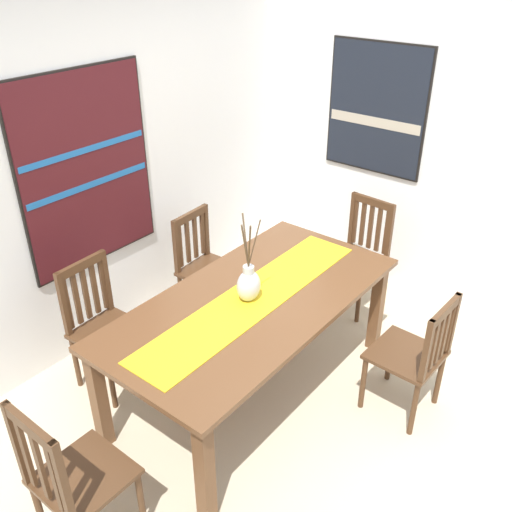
{
  "coord_description": "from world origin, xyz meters",
  "views": [
    {
      "loc": [
        -2.35,
        -1.34,
        2.74
      ],
      "look_at": [
        0.04,
        0.54,
        1.0
      ],
      "focal_mm": 39.25,
      "sensor_mm": 36.0,
      "label": 1
    }
  ],
  "objects_px": {
    "chair_2": "(360,252)",
    "painting_on_side_wall": "(377,109)",
    "chair_4": "(205,265)",
    "chair_0": "(415,354)",
    "chair_3": "(72,477)",
    "dining_table": "(253,311)",
    "centerpiece_vase": "(249,284)",
    "painting_on_back_wall": "(87,171)",
    "chair_1": "(102,323)"
  },
  "relations": [
    {
      "from": "chair_2",
      "to": "painting_on_side_wall",
      "type": "relative_size",
      "value": 0.88
    },
    {
      "from": "chair_4",
      "to": "chair_0",
      "type": "bearing_deg",
      "value": -89.76
    },
    {
      "from": "chair_2",
      "to": "chair_3",
      "type": "relative_size",
      "value": 0.96
    },
    {
      "from": "dining_table",
      "to": "chair_2",
      "type": "xyz_separation_m",
      "value": [
        1.4,
        -0.01,
        -0.18
      ]
    },
    {
      "from": "dining_table",
      "to": "centerpiece_vase",
      "type": "distance_m",
      "value": 0.21
    },
    {
      "from": "chair_4",
      "to": "painting_on_back_wall",
      "type": "relative_size",
      "value": 0.65
    },
    {
      "from": "chair_1",
      "to": "painting_on_back_wall",
      "type": "relative_size",
      "value": 0.67
    },
    {
      "from": "chair_0",
      "to": "chair_4",
      "type": "xyz_separation_m",
      "value": [
        -0.01,
        1.79,
        -0.0
      ]
    },
    {
      "from": "chair_0",
      "to": "painting_on_back_wall",
      "type": "bearing_deg",
      "value": 106.62
    },
    {
      "from": "chair_1",
      "to": "painting_on_back_wall",
      "type": "bearing_deg",
      "value": 50.43
    },
    {
      "from": "chair_1",
      "to": "painting_on_back_wall",
      "type": "xyz_separation_m",
      "value": [
        0.36,
        0.43,
        0.88
      ]
    },
    {
      "from": "chair_1",
      "to": "chair_3",
      "type": "bearing_deg",
      "value": -134.78
    },
    {
      "from": "chair_0",
      "to": "chair_2",
      "type": "relative_size",
      "value": 0.96
    },
    {
      "from": "centerpiece_vase",
      "to": "chair_3",
      "type": "xyz_separation_m",
      "value": [
        -1.39,
        -0.03,
        -0.4
      ]
    },
    {
      "from": "chair_4",
      "to": "painting_on_back_wall",
      "type": "height_order",
      "value": "painting_on_back_wall"
    },
    {
      "from": "chair_1",
      "to": "chair_4",
      "type": "height_order",
      "value": "chair_1"
    },
    {
      "from": "chair_2",
      "to": "painting_on_back_wall",
      "type": "relative_size",
      "value": 0.68
    },
    {
      "from": "chair_2",
      "to": "chair_4",
      "type": "xyz_separation_m",
      "value": [
        -0.92,
        0.88,
        -0.01
      ]
    },
    {
      "from": "chair_1",
      "to": "chair_2",
      "type": "xyz_separation_m",
      "value": [
        1.94,
        -0.89,
        0.0
      ]
    },
    {
      "from": "dining_table",
      "to": "chair_1",
      "type": "relative_size",
      "value": 2.22
    },
    {
      "from": "chair_3",
      "to": "chair_2",
      "type": "bearing_deg",
      "value": 0.0
    },
    {
      "from": "dining_table",
      "to": "painting_on_back_wall",
      "type": "distance_m",
      "value": 1.49
    },
    {
      "from": "chair_3",
      "to": "chair_4",
      "type": "bearing_deg",
      "value": 24.93
    },
    {
      "from": "dining_table",
      "to": "chair_4",
      "type": "bearing_deg",
      "value": 61.2
    },
    {
      "from": "chair_4",
      "to": "painting_on_side_wall",
      "type": "bearing_deg",
      "value": -26.08
    },
    {
      "from": "centerpiece_vase",
      "to": "chair_2",
      "type": "distance_m",
      "value": 1.48
    },
    {
      "from": "chair_0",
      "to": "chair_4",
      "type": "relative_size",
      "value": 0.99
    },
    {
      "from": "chair_3",
      "to": "painting_on_side_wall",
      "type": "height_order",
      "value": "painting_on_side_wall"
    },
    {
      "from": "dining_table",
      "to": "painting_on_back_wall",
      "type": "xyz_separation_m",
      "value": [
        -0.18,
        1.31,
        0.69
      ]
    },
    {
      "from": "chair_1",
      "to": "dining_table",
      "type": "bearing_deg",
      "value": -58.39
    },
    {
      "from": "chair_2",
      "to": "chair_3",
      "type": "height_order",
      "value": "chair_3"
    },
    {
      "from": "chair_2",
      "to": "chair_4",
      "type": "distance_m",
      "value": 1.28
    },
    {
      "from": "centerpiece_vase",
      "to": "painting_on_side_wall",
      "type": "relative_size",
      "value": 0.56
    },
    {
      "from": "centerpiece_vase",
      "to": "chair_3",
      "type": "height_order",
      "value": "centerpiece_vase"
    },
    {
      "from": "painting_on_side_wall",
      "to": "chair_3",
      "type": "bearing_deg",
      "value": -176.36
    },
    {
      "from": "chair_0",
      "to": "chair_2",
      "type": "xyz_separation_m",
      "value": [
        0.92,
        0.91,
        0.01
      ]
    },
    {
      "from": "chair_0",
      "to": "painting_on_back_wall",
      "type": "xyz_separation_m",
      "value": [
        -0.66,
        2.22,
        0.89
      ]
    },
    {
      "from": "dining_table",
      "to": "chair_1",
      "type": "xyz_separation_m",
      "value": [
        -0.54,
        0.87,
        -0.18
      ]
    },
    {
      "from": "dining_table",
      "to": "chair_3",
      "type": "bearing_deg",
      "value": -179.43
    },
    {
      "from": "chair_3",
      "to": "painting_on_side_wall",
      "type": "distance_m",
      "value": 3.44
    },
    {
      "from": "chair_1",
      "to": "chair_4",
      "type": "distance_m",
      "value": 1.01
    },
    {
      "from": "painting_on_back_wall",
      "to": "chair_3",
      "type": "bearing_deg",
      "value": -133.17
    },
    {
      "from": "chair_0",
      "to": "chair_2",
      "type": "bearing_deg",
      "value": 44.65
    },
    {
      "from": "dining_table",
      "to": "chair_0",
      "type": "distance_m",
      "value": 1.06
    },
    {
      "from": "painting_on_back_wall",
      "to": "chair_2",
      "type": "bearing_deg",
      "value": -39.86
    },
    {
      "from": "dining_table",
      "to": "chair_2",
      "type": "bearing_deg",
      "value": -0.57
    },
    {
      "from": "chair_1",
      "to": "painting_on_back_wall",
      "type": "height_order",
      "value": "painting_on_back_wall"
    },
    {
      "from": "dining_table",
      "to": "painting_on_side_wall",
      "type": "bearing_deg",
      "value": 5.97
    },
    {
      "from": "painting_on_side_wall",
      "to": "chair_2",
      "type": "bearing_deg",
      "value": -155.29
    },
    {
      "from": "chair_2",
      "to": "painting_on_side_wall",
      "type": "bearing_deg",
      "value": 24.71
    }
  ]
}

